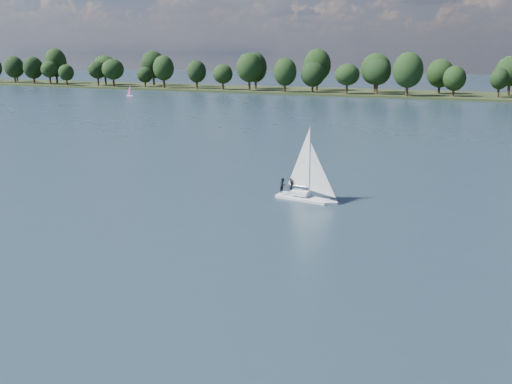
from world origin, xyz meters
TOP-DOWN VIEW (x-y plane):
  - ground at (0.00, 100.00)m, footprint 700.00×700.00m
  - far_shore at (0.00, 212.00)m, footprint 660.00×40.00m
  - sailboat at (3.71, 46.46)m, footprint 6.59×2.57m
  - dinghy_pink at (-108.44, 161.68)m, footprint 2.70×1.27m
  - pontoon at (-158.54, 196.02)m, footprint 4.10×2.20m
  - treeline at (-5.29, 207.95)m, footprint 562.31×74.27m

SIDE VIEW (x-z plane):
  - ground at x=0.00m, z-range 0.00..0.00m
  - far_shore at x=0.00m, z-range -0.75..0.75m
  - pontoon at x=-158.54m, z-range -0.25..0.25m
  - dinghy_pink at x=-108.44m, z-range -1.10..3.08m
  - sailboat at x=3.71m, z-range -1.86..6.59m
  - treeline at x=-5.29m, z-range -1.18..17.53m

